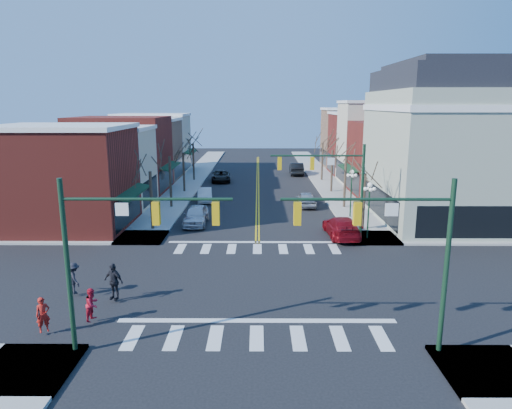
{
  "coord_description": "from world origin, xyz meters",
  "views": [
    {
      "loc": [
        0.06,
        -24.24,
        9.92
      ],
      "look_at": [
        -0.1,
        7.93,
        2.8
      ],
      "focal_mm": 32.0,
      "sensor_mm": 36.0,
      "label": 1
    }
  ],
  "objects_px": {
    "car_left_near": "(196,215)",
    "pedestrian_dark_a": "(113,281)",
    "car_right_far": "(296,169)",
    "pedestrian_dark_b": "(74,278)",
    "lamppost_midblock": "(351,185)",
    "car_right_mid": "(306,199)",
    "car_right_near": "(341,227)",
    "victorian_corner": "(453,143)",
    "car_left_mid": "(205,195)",
    "pedestrian_red_b": "(92,304)",
    "pedestrian_red_a": "(43,315)",
    "car_left_far": "(221,176)",
    "lamppost_corner": "(369,201)"
  },
  "relations": [
    {
      "from": "car_right_near",
      "to": "pedestrian_red_b",
      "type": "height_order",
      "value": "pedestrian_red_b"
    },
    {
      "from": "car_right_near",
      "to": "pedestrian_red_b",
      "type": "bearing_deg",
      "value": 42.48
    },
    {
      "from": "car_right_near",
      "to": "car_left_far",
      "type": "bearing_deg",
      "value": -68.8
    },
    {
      "from": "car_left_far",
      "to": "car_right_far",
      "type": "bearing_deg",
      "value": 26.3
    },
    {
      "from": "car_left_near",
      "to": "pedestrian_red_a",
      "type": "relative_size",
      "value": 2.96
    },
    {
      "from": "car_left_near",
      "to": "lamppost_corner",
      "type": "bearing_deg",
      "value": -18.11
    },
    {
      "from": "victorian_corner",
      "to": "lamppost_midblock",
      "type": "distance_m",
      "value": 9.1
    },
    {
      "from": "lamppost_corner",
      "to": "car_left_mid",
      "type": "relative_size",
      "value": 1.05
    },
    {
      "from": "car_right_far",
      "to": "pedestrian_red_a",
      "type": "height_order",
      "value": "pedestrian_red_a"
    },
    {
      "from": "car_right_near",
      "to": "car_right_mid",
      "type": "height_order",
      "value": "car_right_near"
    },
    {
      "from": "lamppost_corner",
      "to": "pedestrian_red_b",
      "type": "bearing_deg",
      "value": -139.77
    },
    {
      "from": "lamppost_corner",
      "to": "pedestrian_red_b",
      "type": "xyz_separation_m",
      "value": [
        -15.77,
        -13.34,
        -2.04
      ]
    },
    {
      "from": "car_right_far",
      "to": "pedestrian_red_b",
      "type": "relative_size",
      "value": 3.37
    },
    {
      "from": "victorian_corner",
      "to": "car_right_mid",
      "type": "bearing_deg",
      "value": 155.63
    },
    {
      "from": "lamppost_corner",
      "to": "pedestrian_red_b",
      "type": "relative_size",
      "value": 2.81
    },
    {
      "from": "lamppost_midblock",
      "to": "car_right_mid",
      "type": "xyz_separation_m",
      "value": [
        -3.4,
        4.8,
        -2.23
      ]
    },
    {
      "from": "car_left_near",
      "to": "pedestrian_dark_b",
      "type": "distance_m",
      "value": 15.28
    },
    {
      "from": "car_left_mid",
      "to": "lamppost_midblock",
      "type": "bearing_deg",
      "value": -34.35
    },
    {
      "from": "car_left_near",
      "to": "car_right_near",
      "type": "bearing_deg",
      "value": -17.35
    },
    {
      "from": "victorian_corner",
      "to": "car_right_far",
      "type": "relative_size",
      "value": 2.74
    },
    {
      "from": "car_left_mid",
      "to": "car_right_mid",
      "type": "distance_m",
      "value": 10.54
    },
    {
      "from": "car_left_near",
      "to": "pedestrian_red_a",
      "type": "distance_m",
      "value": 19.21
    },
    {
      "from": "lamppost_midblock",
      "to": "car_left_near",
      "type": "bearing_deg",
      "value": -170.68
    },
    {
      "from": "pedestrian_red_a",
      "to": "victorian_corner",
      "type": "bearing_deg",
      "value": 3.78
    },
    {
      "from": "lamppost_midblock",
      "to": "car_right_far",
      "type": "bearing_deg",
      "value": 96.05
    },
    {
      "from": "car_left_mid",
      "to": "pedestrian_red_b",
      "type": "relative_size",
      "value": 2.68
    },
    {
      "from": "car_right_near",
      "to": "pedestrian_red_a",
      "type": "distance_m",
      "value": 21.87
    },
    {
      "from": "victorian_corner",
      "to": "car_right_mid",
      "type": "height_order",
      "value": "victorian_corner"
    },
    {
      "from": "lamppost_corner",
      "to": "lamppost_midblock",
      "type": "xyz_separation_m",
      "value": [
        0.0,
        6.5,
        0.0
      ]
    },
    {
      "from": "car_left_mid",
      "to": "pedestrian_red_b",
      "type": "height_order",
      "value": "pedestrian_red_b"
    },
    {
      "from": "car_left_mid",
      "to": "pedestrian_red_a",
      "type": "relative_size",
      "value": 2.62
    },
    {
      "from": "car_left_mid",
      "to": "car_right_far",
      "type": "bearing_deg",
      "value": 51.96
    },
    {
      "from": "victorian_corner",
      "to": "car_right_far",
      "type": "bearing_deg",
      "value": 112.96
    },
    {
      "from": "lamppost_midblock",
      "to": "car_left_mid",
      "type": "xyz_separation_m",
      "value": [
        -13.7,
        7.02,
        -2.28
      ]
    },
    {
      "from": "lamppost_midblock",
      "to": "car_left_mid",
      "type": "height_order",
      "value": "lamppost_midblock"
    },
    {
      "from": "car_left_mid",
      "to": "car_right_near",
      "type": "bearing_deg",
      "value": -54.24
    },
    {
      "from": "pedestrian_red_b",
      "to": "pedestrian_dark_b",
      "type": "bearing_deg",
      "value": 46.2
    },
    {
      "from": "car_left_mid",
      "to": "pedestrian_red_b",
      "type": "xyz_separation_m",
      "value": [
        -2.07,
        -26.86,
        0.24
      ]
    },
    {
      "from": "pedestrian_dark_b",
      "to": "car_right_far",
      "type": "bearing_deg",
      "value": -59.42
    },
    {
      "from": "pedestrian_red_b",
      "to": "car_left_near",
      "type": "bearing_deg",
      "value": 4.52
    },
    {
      "from": "pedestrian_red_a",
      "to": "car_left_far",
      "type": "bearing_deg",
      "value": 49.02
    },
    {
      "from": "car_left_mid",
      "to": "car_right_mid",
      "type": "height_order",
      "value": "car_right_mid"
    },
    {
      "from": "lamppost_corner",
      "to": "car_left_near",
      "type": "distance_m",
      "value": 14.2
    },
    {
      "from": "lamppost_midblock",
      "to": "pedestrian_red_b",
      "type": "bearing_deg",
      "value": -128.48
    },
    {
      "from": "victorian_corner",
      "to": "pedestrian_dark_a",
      "type": "height_order",
      "value": "victorian_corner"
    },
    {
      "from": "car_right_far",
      "to": "pedestrian_dark_b",
      "type": "height_order",
      "value": "pedestrian_dark_b"
    },
    {
      "from": "car_right_mid",
      "to": "pedestrian_dark_a",
      "type": "bearing_deg",
      "value": 61.7
    },
    {
      "from": "car_left_near",
      "to": "pedestrian_dark_a",
      "type": "relative_size",
      "value": 2.46
    },
    {
      "from": "victorian_corner",
      "to": "pedestrian_dark_b",
      "type": "bearing_deg",
      "value": -147.98
    },
    {
      "from": "car_right_near",
      "to": "lamppost_midblock",
      "type": "bearing_deg",
      "value": -110.14
    }
  ]
}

